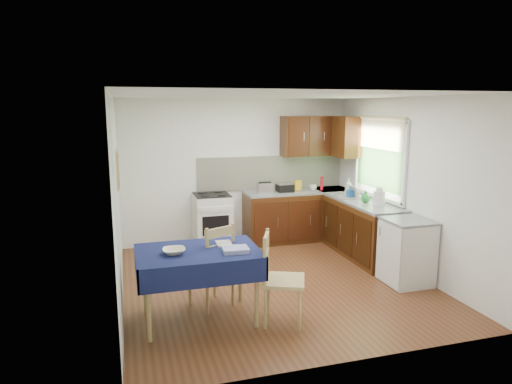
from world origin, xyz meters
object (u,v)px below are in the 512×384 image
object	(u,v)px
kettle	(379,197)
dining_table	(198,259)
chair_far	(213,263)
toaster	(265,188)
chair_near	(279,276)
sandwich_press	(285,187)
dish_rack	(352,196)

from	to	relation	value
kettle	dining_table	bearing A→B (deg)	-158.86
dining_table	chair_far	xyz separation A→B (m)	(0.22, 0.28, -0.16)
toaster	kettle	distance (m)	1.96
toaster	chair_near	bearing A→B (deg)	-96.06
chair_far	toaster	xyz separation A→B (m)	(1.35, 2.27, 0.45)
chair_near	toaster	bearing A→B (deg)	7.91
toaster	sandwich_press	size ratio (longest dim) A/B	0.97
dining_table	dish_rack	xyz separation A→B (m)	(2.83, 1.79, 0.22)
dining_table	chair_near	bearing A→B (deg)	-36.83
chair_near	dining_table	bearing A→B (deg)	92.07
chair_near	dish_rack	xyz separation A→B (m)	(1.99, 2.10, 0.38)
dining_table	chair_far	bearing A→B (deg)	34.96
dish_rack	dining_table	bearing A→B (deg)	-146.13
dining_table	chair_far	size ratio (longest dim) A/B	1.30
dining_table	chair_far	distance (m)	0.39
chair_near	toaster	size ratio (longest dim) A/B	3.88
dining_table	dish_rack	bearing A→B (deg)	15.83
chair_near	dish_rack	distance (m)	2.92
dining_table	dish_rack	size ratio (longest dim) A/B	3.07
dining_table	dish_rack	world-z (taller)	dish_rack
chair_far	chair_near	distance (m)	0.85
dish_rack	kettle	bearing A→B (deg)	-80.20
toaster	dish_rack	xyz separation A→B (m)	(1.26, -0.76, -0.07)
chair_far	dining_table	bearing A→B (deg)	26.90
sandwich_press	toaster	bearing A→B (deg)	-174.93
chair_far	sandwich_press	bearing A→B (deg)	-151.39
chair_far	toaster	bearing A→B (deg)	-145.31
dining_table	chair_far	world-z (taller)	chair_far
sandwich_press	dining_table	bearing A→B (deg)	-128.27
toaster	sandwich_press	bearing A→B (deg)	14.73
chair_near	sandwich_press	xyz separation A→B (m)	(1.12, 2.90, 0.44)
chair_far	kettle	world-z (taller)	kettle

